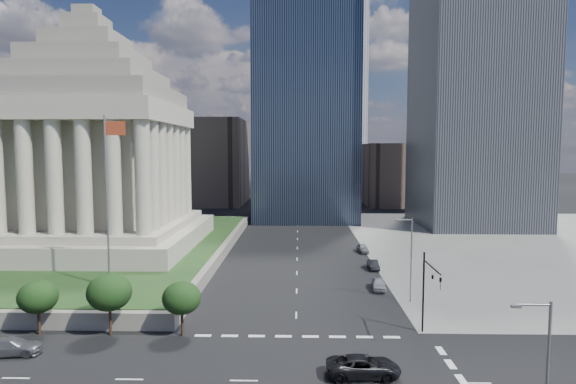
{
  "coord_description": "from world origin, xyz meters",
  "views": [
    {
      "loc": [
        0.25,
        -30.91,
        17.9
      ],
      "look_at": [
        -0.87,
        18.89,
        13.56
      ],
      "focal_mm": 30.0,
      "sensor_mm": 36.0,
      "label": 1
    }
  ],
  "objects_px": {
    "flagpole": "(108,192)",
    "pickup_truck": "(363,366)",
    "traffic_signal_ne": "(429,285)",
    "street_lamp_south": "(544,381)",
    "suv_grey": "(11,347)",
    "war_memorial": "(91,129)",
    "parked_sedan_mid": "(373,265)",
    "parked_sedan_near": "(379,284)",
    "street_lamp_north": "(410,255)",
    "parked_sedan_far": "(363,248)"
  },
  "relations": [
    {
      "from": "flagpole",
      "to": "suv_grey",
      "type": "xyz_separation_m",
      "value": [
        -3.09,
        -14.71,
        -12.37
      ]
    },
    {
      "from": "traffic_signal_ne",
      "to": "parked_sedan_far",
      "type": "bearing_deg",
      "value": 91.48
    },
    {
      "from": "war_memorial",
      "to": "flagpole",
      "type": "relative_size",
      "value": 1.95
    },
    {
      "from": "street_lamp_south",
      "to": "suv_grey",
      "type": "bearing_deg",
      "value": 158.2
    },
    {
      "from": "suv_grey",
      "to": "street_lamp_south",
      "type": "bearing_deg",
      "value": -119.57
    },
    {
      "from": "war_memorial",
      "to": "suv_grey",
      "type": "relative_size",
      "value": 7.58
    },
    {
      "from": "parked_sedan_near",
      "to": "street_lamp_south",
      "type": "bearing_deg",
      "value": -80.31
    },
    {
      "from": "pickup_truck",
      "to": "parked_sedan_near",
      "type": "height_order",
      "value": "pickup_truck"
    },
    {
      "from": "flagpole",
      "to": "parked_sedan_mid",
      "type": "height_order",
      "value": "flagpole"
    },
    {
      "from": "traffic_signal_ne",
      "to": "street_lamp_south",
      "type": "xyz_separation_m",
      "value": [
        0.83,
        -19.7,
        0.41
      ]
    },
    {
      "from": "flagpole",
      "to": "parked_sedan_near",
      "type": "height_order",
      "value": "flagpole"
    },
    {
      "from": "traffic_signal_ne",
      "to": "parked_sedan_far",
      "type": "distance_m",
      "value": 39.06
    },
    {
      "from": "traffic_signal_ne",
      "to": "flagpole",
      "type": "bearing_deg",
      "value": 163.29
    },
    {
      "from": "suv_grey",
      "to": "street_lamp_north",
      "type": "bearing_deg",
      "value": -75.45
    },
    {
      "from": "pickup_truck",
      "to": "parked_sedan_near",
      "type": "distance_m",
      "value": 24.47
    },
    {
      "from": "suv_grey",
      "to": "parked_sedan_far",
      "type": "distance_m",
      "value": 56.49
    },
    {
      "from": "pickup_truck",
      "to": "parked_sedan_mid",
      "type": "relative_size",
      "value": 1.45
    },
    {
      "from": "suv_grey",
      "to": "parked_sedan_far",
      "type": "height_order",
      "value": "suv_grey"
    },
    {
      "from": "parked_sedan_near",
      "to": "parked_sedan_far",
      "type": "xyz_separation_m",
      "value": [
        0.96,
        22.62,
        -0.03
      ]
    },
    {
      "from": "war_memorial",
      "to": "parked_sedan_near",
      "type": "distance_m",
      "value": 52.35
    },
    {
      "from": "street_lamp_south",
      "to": "pickup_truck",
      "type": "relative_size",
      "value": 1.7
    },
    {
      "from": "war_memorial",
      "to": "parked_sedan_near",
      "type": "xyz_separation_m",
      "value": [
        44.54,
        -18.14,
        -20.66
      ]
    },
    {
      "from": "parked_sedan_mid",
      "to": "war_memorial",
      "type": "bearing_deg",
      "value": 170.5
    },
    {
      "from": "war_memorial",
      "to": "parked_sedan_near",
      "type": "bearing_deg",
      "value": -22.16
    },
    {
      "from": "parked_sedan_mid",
      "to": "parked_sedan_far",
      "type": "bearing_deg",
      "value": 89.87
    },
    {
      "from": "street_lamp_south",
      "to": "parked_sedan_mid",
      "type": "height_order",
      "value": "street_lamp_south"
    },
    {
      "from": "pickup_truck",
      "to": "suv_grey",
      "type": "height_order",
      "value": "pickup_truck"
    },
    {
      "from": "suv_grey",
      "to": "parked_sedan_near",
      "type": "relative_size",
      "value": 1.19
    },
    {
      "from": "parked_sedan_near",
      "to": "parked_sedan_far",
      "type": "relative_size",
      "value": 1.04
    },
    {
      "from": "suv_grey",
      "to": "flagpole",
      "type": "bearing_deg",
      "value": -19.63
    },
    {
      "from": "flagpole",
      "to": "street_lamp_south",
      "type": "xyz_separation_m",
      "value": [
        35.16,
        -30.0,
        -7.45
      ]
    },
    {
      "from": "war_memorial",
      "to": "parked_sedan_far",
      "type": "distance_m",
      "value": 50.18
    },
    {
      "from": "traffic_signal_ne",
      "to": "street_lamp_north",
      "type": "distance_m",
      "value": 11.34
    },
    {
      "from": "flagpole",
      "to": "parked_sedan_far",
      "type": "xyz_separation_m",
      "value": [
        33.33,
        28.48,
        -12.4
      ]
    },
    {
      "from": "traffic_signal_ne",
      "to": "parked_sedan_mid",
      "type": "height_order",
      "value": "traffic_signal_ne"
    },
    {
      "from": "parked_sedan_far",
      "to": "street_lamp_north",
      "type": "bearing_deg",
      "value": -91.29
    },
    {
      "from": "parked_sedan_far",
      "to": "flagpole",
      "type": "bearing_deg",
      "value": -144.58
    },
    {
      "from": "flagpole",
      "to": "parked_sedan_near",
      "type": "relative_size",
      "value": 4.61
    },
    {
      "from": "parked_sedan_mid",
      "to": "street_lamp_north",
      "type": "bearing_deg",
      "value": -83.41
    },
    {
      "from": "street_lamp_north",
      "to": "parked_sedan_mid",
      "type": "xyz_separation_m",
      "value": [
        -1.83,
        15.5,
        -4.99
      ]
    },
    {
      "from": "traffic_signal_ne",
      "to": "parked_sedan_near",
      "type": "height_order",
      "value": "traffic_signal_ne"
    },
    {
      "from": "street_lamp_north",
      "to": "parked_sedan_near",
      "type": "xyz_separation_m",
      "value": [
        -2.78,
        4.86,
        -4.92
      ]
    },
    {
      "from": "traffic_signal_ne",
      "to": "pickup_truck",
      "type": "height_order",
      "value": "traffic_signal_ne"
    },
    {
      "from": "traffic_signal_ne",
      "to": "suv_grey",
      "type": "distance_m",
      "value": 37.94
    },
    {
      "from": "street_lamp_south",
      "to": "parked_sedan_mid",
      "type": "bearing_deg",
      "value": 92.25
    },
    {
      "from": "suv_grey",
      "to": "parked_sedan_near",
      "type": "bearing_deg",
      "value": -67.67
    },
    {
      "from": "traffic_signal_ne",
      "to": "street_lamp_south",
      "type": "bearing_deg",
      "value": -87.59
    },
    {
      "from": "parked_sedan_near",
      "to": "parked_sedan_far",
      "type": "height_order",
      "value": "parked_sedan_near"
    },
    {
      "from": "pickup_truck",
      "to": "suv_grey",
      "type": "bearing_deg",
      "value": 81.12
    },
    {
      "from": "flagpole",
      "to": "pickup_truck",
      "type": "distance_m",
      "value": 34.92
    }
  ]
}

